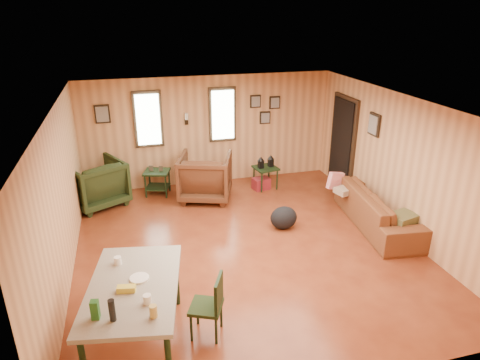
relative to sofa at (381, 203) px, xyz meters
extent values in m
cube|color=brown|center=(-2.56, -0.09, -0.46)|extent=(5.50, 6.00, 0.02)
cube|color=#997C5B|center=(-2.56, -0.09, 1.96)|extent=(5.50, 6.00, 0.02)
cube|color=tan|center=(-2.56, 2.92, 0.75)|extent=(5.50, 0.02, 2.40)
cube|color=tan|center=(-2.56, -3.10, 0.75)|extent=(5.50, 0.02, 2.40)
cube|color=tan|center=(-5.32, -0.09, 0.75)|extent=(0.02, 6.00, 2.40)
cube|color=tan|center=(0.20, -0.09, 0.75)|extent=(0.02, 6.00, 2.40)
cube|color=black|center=(-3.86, 2.88, 1.10)|extent=(0.60, 0.05, 1.20)
cube|color=#E0F2D1|center=(-3.86, 2.84, 1.10)|extent=(0.48, 0.04, 1.06)
cube|color=black|center=(-2.26, 2.88, 1.10)|extent=(0.60, 0.05, 1.20)
cube|color=#E0F2D1|center=(-2.26, 2.84, 1.10)|extent=(0.48, 0.04, 1.06)
cube|color=black|center=(-3.06, 2.86, 1.00)|extent=(0.07, 0.05, 0.12)
cylinder|color=silver|center=(-3.06, 2.80, 1.13)|extent=(0.07, 0.07, 0.14)
cube|color=black|center=(0.16, 1.86, 0.55)|extent=(0.06, 1.00, 2.05)
cube|color=black|center=(0.12, 1.86, 0.55)|extent=(0.04, 0.82, 1.90)
cube|color=black|center=(-1.51, 2.88, 1.35)|extent=(0.24, 0.04, 0.28)
cube|color=#9E998C|center=(-1.51, 2.85, 1.35)|extent=(0.19, 0.02, 0.22)
cube|color=black|center=(-1.06, 2.88, 1.30)|extent=(0.24, 0.04, 0.28)
cube|color=#9E998C|center=(-1.06, 2.85, 1.30)|extent=(0.19, 0.02, 0.22)
cube|color=black|center=(-1.28, 2.88, 0.97)|extent=(0.24, 0.04, 0.28)
cube|color=#9E998C|center=(-1.28, 2.85, 0.97)|extent=(0.19, 0.02, 0.22)
cube|color=black|center=(-4.76, 2.88, 1.27)|extent=(0.30, 0.04, 0.38)
cube|color=#9E998C|center=(-4.76, 2.85, 1.27)|extent=(0.24, 0.02, 0.31)
cube|color=black|center=(0.16, 0.76, 1.25)|extent=(0.04, 0.34, 0.42)
cube|color=#9E998C|center=(0.13, 0.76, 1.25)|extent=(0.02, 0.27, 0.34)
imported|color=brown|center=(0.00, 0.00, 0.00)|extent=(0.94, 2.34, 0.89)
imported|color=#512C18|center=(-2.84, 2.01, 0.08)|extent=(1.28, 1.24, 1.05)
imported|color=#243216|center=(-5.01, 2.27, 0.07)|extent=(1.31, 1.29, 1.02)
cube|color=black|center=(-3.79, 2.48, 0.07)|extent=(0.63, 0.60, 0.04)
cube|color=black|center=(-3.79, 2.48, -0.28)|extent=(0.57, 0.54, 0.03)
cylinder|color=black|center=(-4.05, 2.36, -0.19)|extent=(0.05, 0.05, 0.50)
cylinder|color=black|center=(-3.64, 2.24, -0.19)|extent=(0.05, 0.05, 0.50)
cylinder|color=black|center=(-3.94, 2.72, -0.19)|extent=(0.05, 0.05, 0.50)
cylinder|color=black|center=(-3.53, 2.59, -0.19)|extent=(0.05, 0.05, 0.50)
cube|color=#443C2D|center=(-3.90, 2.51, 0.15)|extent=(0.09, 0.05, 0.12)
cube|color=#443C2D|center=(-3.70, 2.45, 0.14)|extent=(0.09, 0.04, 0.11)
cube|color=black|center=(-1.47, 2.20, 0.03)|extent=(0.54, 0.54, 0.04)
cylinder|color=black|center=(-1.62, 1.98, -0.21)|extent=(0.04, 0.04, 0.47)
cylinder|color=black|center=(-1.25, 2.05, -0.21)|extent=(0.04, 0.04, 0.47)
cylinder|color=black|center=(-1.68, 2.36, -0.21)|extent=(0.04, 0.04, 0.47)
cylinder|color=black|center=(-1.31, 2.42, -0.21)|extent=(0.04, 0.04, 0.47)
cube|color=black|center=(-1.59, 2.18, 0.13)|extent=(0.12, 0.12, 0.17)
cone|color=black|center=(-1.59, 2.18, 0.26)|extent=(0.16, 0.16, 0.09)
cube|color=black|center=(-1.35, 2.22, 0.13)|extent=(0.12, 0.12, 0.17)
cone|color=black|center=(-1.35, 2.22, 0.26)|extent=(0.16, 0.16, 0.09)
cube|color=maroon|center=(-1.57, 2.16, -0.32)|extent=(0.40, 0.32, 0.26)
ellipsoid|color=black|center=(-1.73, 0.34, -0.23)|extent=(0.50, 0.38, 0.42)
cube|color=brown|center=(-0.03, -0.69, 0.05)|extent=(0.51, 0.45, 0.14)
cube|color=red|center=(-0.47, 0.89, 0.14)|extent=(0.40, 0.19, 0.39)
cube|color=tan|center=(-0.38, 0.63, 0.03)|extent=(0.43, 0.37, 0.11)
cube|color=gray|center=(-4.41, -1.91, 0.37)|extent=(1.28, 1.81, 0.06)
cylinder|color=black|center=(-4.69, -1.13, -0.05)|extent=(0.08, 0.08, 0.79)
cylinder|color=black|center=(-3.86, -1.28, -0.05)|extent=(0.08, 0.08, 0.79)
cylinder|color=white|center=(-4.27, -2.27, 0.45)|extent=(0.10, 0.10, 0.10)
cylinder|color=white|center=(-4.57, -1.43, 0.45)|extent=(0.10, 0.10, 0.10)
cube|color=#215D22|center=(-4.78, -2.38, 0.50)|extent=(0.09, 0.09, 0.21)
cylinder|color=black|center=(-4.62, -2.45, 0.52)|extent=(0.08, 0.08, 0.24)
cylinder|color=tan|center=(-4.22, -2.50, 0.46)|extent=(0.09, 0.09, 0.13)
cylinder|color=white|center=(-4.33, -1.81, 0.41)|extent=(0.26, 0.26, 0.02)
cube|color=yellow|center=(-4.48, -2.01, 0.43)|extent=(0.21, 0.12, 0.07)
cube|color=#243216|center=(-3.59, -1.95, -0.04)|extent=(0.50, 0.50, 0.04)
cube|color=black|center=(-3.45, -2.01, 0.18)|extent=(0.18, 0.34, 0.41)
cylinder|color=black|center=(-3.79, -2.02, -0.25)|extent=(0.04, 0.04, 0.39)
cylinder|color=black|center=(-3.52, -2.15, -0.25)|extent=(0.04, 0.04, 0.39)
cylinder|color=black|center=(-3.67, -1.75, -0.25)|extent=(0.04, 0.04, 0.39)
cylinder|color=black|center=(-3.39, -1.87, -0.25)|extent=(0.04, 0.04, 0.39)
camera|label=1|loc=(-4.29, -6.08, 3.31)|focal=32.00mm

